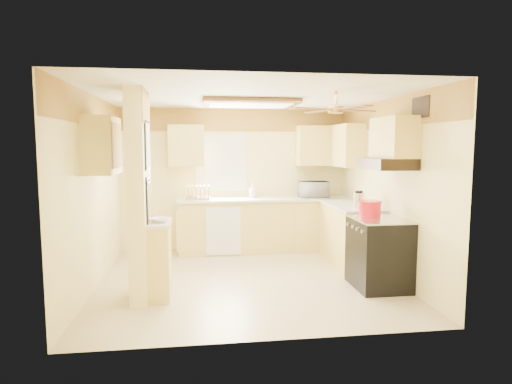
{
  "coord_description": "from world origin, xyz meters",
  "views": [
    {
      "loc": [
        -0.64,
        -5.74,
        1.85
      ],
      "look_at": [
        0.17,
        0.35,
        1.18
      ],
      "focal_mm": 30.0,
      "sensor_mm": 36.0,
      "label": 1
    }
  ],
  "objects": [
    {
      "name": "countertop_back",
      "position": [
        0.5,
        1.59,
        0.92
      ],
      "size": [
        3.04,
        0.64,
        0.04
      ],
      "primitive_type": "cube",
      "color": "silver",
      "rests_on": "lower_cabinets_back"
    },
    {
      "name": "wall_back",
      "position": [
        0.0,
        1.9,
        1.25
      ],
      "size": [
        4.0,
        0.0,
        4.0
      ],
      "primitive_type": "plane",
      "rotation": [
        1.57,
        0.0,
        0.0
      ],
      "color": "#FAE999",
      "rests_on": "floor"
    },
    {
      "name": "dishwasher_panel",
      "position": [
        -0.25,
        1.29,
        0.43
      ],
      "size": [
        0.58,
        0.02,
        0.8
      ],
      "primitive_type": "cube",
      "color": "white",
      "rests_on": "lower_cabinets_back"
    },
    {
      "name": "bowl",
      "position": [
        -1.11,
        -0.6,
        0.97
      ],
      "size": [
        0.29,
        0.29,
        0.05
      ],
      "primitive_type": "imported",
      "rotation": [
        0.0,
        0.0,
        -0.4
      ],
      "color": "white",
      "rests_on": "ledge_top"
    },
    {
      "name": "ledge_top",
      "position": [
        -1.13,
        -0.55,
        0.92
      ],
      "size": [
        0.28,
        0.58,
        0.04
      ],
      "primitive_type": "cube",
      "color": "silver",
      "rests_on": "partition_ledge"
    },
    {
      "name": "floor",
      "position": [
        0.0,
        0.0,
        0.0
      ],
      "size": [
        4.0,
        4.0,
        0.0
      ],
      "primitive_type": "plane",
      "color": "tan",
      "rests_on": "ground"
    },
    {
      "name": "partition_ledge",
      "position": [
        -1.13,
        -0.55,
        0.45
      ],
      "size": [
        0.25,
        0.55,
        0.9
      ],
      "primitive_type": "cube",
      "color": "#DDC15E",
      "rests_on": "floor"
    },
    {
      "name": "ceiling_fan",
      "position": [
        1.0,
        -0.7,
        2.29
      ],
      "size": [
        1.15,
        1.15,
        0.26
      ],
      "color": "gold",
      "rests_on": "ceiling"
    },
    {
      "name": "dutch_oven",
      "position": [
        1.62,
        -0.35,
        1.02
      ],
      "size": [
        0.31,
        0.31,
        0.2
      ],
      "color": "red",
      "rests_on": "stove"
    },
    {
      "name": "kettle",
      "position": [
        1.69,
        0.26,
        1.06
      ],
      "size": [
        0.16,
        0.16,
        0.25
      ],
      "color": "silver",
      "rests_on": "countertop_right"
    },
    {
      "name": "upper_cab_left_wall",
      "position": [
        -1.82,
        -0.25,
        1.85
      ],
      "size": [
        0.35,
        0.75,
        0.7
      ],
      "primitive_type": "cube",
      "color": "#DDC15E",
      "rests_on": "wall_left"
    },
    {
      "name": "microwave",
      "position": [
        1.38,
        1.61,
        1.08
      ],
      "size": [
        0.51,
        0.35,
        0.28
      ],
      "primitive_type": "imported",
      "rotation": [
        0.0,
        0.0,
        3.12
      ],
      "color": "white",
      "rests_on": "countertop_back"
    },
    {
      "name": "countertop_right",
      "position": [
        1.69,
        0.6,
        0.92
      ],
      "size": [
        0.64,
        1.44,
        0.04
      ],
      "primitive_type": "cube",
      "color": "silver",
      "rests_on": "lower_cabinets_right"
    },
    {
      "name": "dish_rack",
      "position": [
        -0.66,
        1.57,
        1.02
      ],
      "size": [
        0.43,
        0.34,
        0.23
      ],
      "color": "tan",
      "rests_on": "countertop_back"
    },
    {
      "name": "wallpaper_border",
      "position": [
        0.0,
        1.88,
        2.3
      ],
      "size": [
        4.0,
        0.02,
        0.4
      ],
      "primitive_type": "cube",
      "color": "gold",
      "rests_on": "wall_back"
    },
    {
      "name": "poster_nashville",
      "position": [
        -1.24,
        -0.55,
        1.2
      ],
      "size": [
        0.02,
        0.42,
        0.57
      ],
      "color": "black",
      "rests_on": "partition_column"
    },
    {
      "name": "partition_column",
      "position": [
        -1.35,
        -0.55,
        1.25
      ],
      "size": [
        0.2,
        0.7,
        2.5
      ],
      "primitive_type": "cube",
      "color": "#FAE999",
      "rests_on": "floor"
    },
    {
      "name": "upper_cab_right",
      "position": [
        1.82,
        1.25,
        1.85
      ],
      "size": [
        0.35,
        1.0,
        0.7
      ],
      "primitive_type": "cube",
      "color": "#DDC15E",
      "rests_on": "wall_right"
    },
    {
      "name": "window",
      "position": [
        -0.25,
        1.89,
        1.55
      ],
      "size": [
        0.92,
        0.02,
        1.02
      ],
      "color": "white",
      "rests_on": "wall_back"
    },
    {
      "name": "lower_cabinets_right",
      "position": [
        1.7,
        0.6,
        0.45
      ],
      "size": [
        0.6,
        1.4,
        0.9
      ],
      "primitive_type": "cube",
      "color": "#DDC15E",
      "rests_on": "floor"
    },
    {
      "name": "wall_right",
      "position": [
        2.0,
        0.0,
        1.25
      ],
      "size": [
        0.0,
        3.8,
        3.8
      ],
      "primitive_type": "plane",
      "rotation": [
        1.57,
        0.0,
        -1.57
      ],
      "color": "#FAE999",
      "rests_on": "floor"
    },
    {
      "name": "ceiling",
      "position": [
        0.0,
        0.0,
        2.5
      ],
      "size": [
        4.0,
        4.0,
        0.0
      ],
      "primitive_type": "plane",
      "rotation": [
        3.14,
        0.0,
        0.0
      ],
      "color": "white",
      "rests_on": "wall_back"
    },
    {
      "name": "wall_left",
      "position": [
        -2.0,
        0.0,
        1.25
      ],
      "size": [
        0.0,
        3.8,
        3.8
      ],
      "primitive_type": "plane",
      "rotation": [
        1.57,
        0.0,
        1.57
      ],
      "color": "#FAE999",
      "rests_on": "floor"
    },
    {
      "name": "upper_cab_back_left",
      "position": [
        -0.85,
        1.72,
        1.85
      ],
      "size": [
        0.6,
        0.35,
        0.7
      ],
      "primitive_type": "cube",
      "color": "#DDC15E",
      "rests_on": "wall_back"
    },
    {
      "name": "upper_cab_over_stove",
      "position": [
        1.82,
        -0.55,
        1.95
      ],
      "size": [
        0.35,
        0.76,
        0.52
      ],
      "primitive_type": "cube",
      "color": "#DDC15E",
      "rests_on": "wall_right"
    },
    {
      "name": "vent_grate",
      "position": [
        1.98,
        -0.9,
        2.3
      ],
      "size": [
        0.02,
        0.4,
        0.25
      ],
      "primitive_type": "cube",
      "color": "black",
      "rests_on": "wall_right"
    },
    {
      "name": "ceiling_light_panel",
      "position": [
        0.1,
        0.5,
        2.46
      ],
      "size": [
        1.35,
        0.95,
        0.06
      ],
      "color": "brown",
      "rests_on": "ceiling"
    },
    {
      "name": "lower_cabinets_back",
      "position": [
        0.5,
        1.6,
        0.45
      ],
      "size": [
        3.0,
        0.6,
        0.9
      ],
      "primitive_type": "cube",
      "color": "#DDC15E",
      "rests_on": "floor"
    },
    {
      "name": "upper_cab_back_right",
      "position": [
        1.55,
        1.72,
        1.85
      ],
      "size": [
        0.9,
        0.35,
        0.7
      ],
      "primitive_type": "cube",
      "color": "#DDC15E",
      "rests_on": "wall_back"
    },
    {
      "name": "utensil_crock",
      "position": [
        0.3,
        1.71,
        1.02
      ],
      "size": [
        0.12,
        0.12,
        0.25
      ],
      "color": "white",
      "rests_on": "countertop_back"
    },
    {
      "name": "range_hood",
      "position": [
        1.74,
        -0.55,
        1.62
      ],
      "size": [
        0.5,
        0.76,
        0.14
      ],
      "primitive_type": "cube",
      "color": "black",
      "rests_on": "upper_cab_over_stove"
    },
    {
      "name": "stove",
      "position": [
        1.67,
        -0.55,
        0.46
      ],
      "size": [
        0.68,
        0.77,
        0.92
      ],
      "color": "black",
      "rests_on": "floor"
    },
    {
      "name": "poster_menu",
      "position": [
        -1.24,
        -0.55,
        1.85
      ],
      "size": [
        0.02,
        0.42,
        0.57
      ],
      "color": "black",
      "rests_on": "partition_column"
    },
    {
      "name": "wall_front",
      "position": [
        0.0,
        -1.9,
        1.25
      ],
      "size": [
        4.0,
        0.0,
        4.0
      ],
      "primitive_type": "plane",
      "rotation": [
        -1.57,
        0.0,
        0.0
      ],
      "color": "#FAE999",
      "rests_on": "floor"
    }
  ]
}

